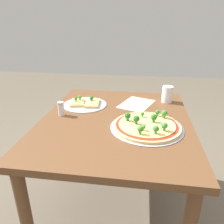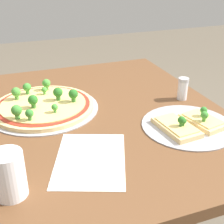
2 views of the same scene
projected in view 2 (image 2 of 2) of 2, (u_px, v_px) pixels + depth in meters
The scene contains 6 objects.
dining_table at pixel (100, 136), 1.15m from camera, with size 1.06×0.87×0.70m.
pizza_tray_whole at pixel (43, 105), 1.13m from camera, with size 0.40×0.40×0.07m.
pizza_tray_slice at pixel (189, 124), 1.01m from camera, with size 0.30×0.30×0.06m.
drinking_cup at pixel (9, 175), 0.71m from camera, with size 0.08×0.08×0.12m, color white.
condiment_shaker at pixel (183, 89), 1.19m from camera, with size 0.04×0.04×0.09m.
paper_menu at pixel (90, 159), 0.86m from camera, with size 0.26×0.19×0.00m, color silver.
Camera 2 is at (-0.94, 0.30, 1.20)m, focal length 50.00 mm.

